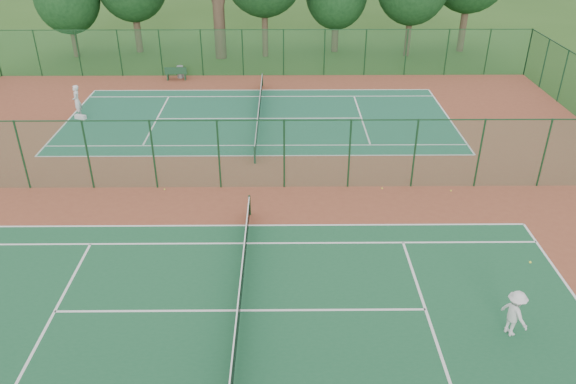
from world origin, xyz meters
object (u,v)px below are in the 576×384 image
(player_near, at_px, (515,313))
(player_far, at_px, (77,101))
(trash_bin, at_px, (180,72))
(kit_bag, at_px, (80,117))
(bench, at_px, (176,73))

(player_near, distance_m, player_far, 28.27)
(trash_bin, height_order, kit_bag, trash_bin)
(player_near, bearing_deg, kit_bag, 21.65)
(trash_bin, bearing_deg, player_near, -61.27)
(player_far, bearing_deg, kit_bag, 15.18)
(player_far, distance_m, trash_bin, 9.49)
(bench, height_order, kit_bag, bench)
(trash_bin, xyz_separation_m, kit_bag, (-4.91, -8.46, -0.31))
(trash_bin, bearing_deg, kit_bag, -120.11)
(kit_bag, bearing_deg, bench, 80.19)
(trash_bin, distance_m, bench, 0.63)
(trash_bin, bearing_deg, player_far, -122.76)
(player_near, height_order, kit_bag, player_near)
(player_far, height_order, bench, player_far)
(bench, xyz_separation_m, kit_bag, (-4.69, -7.88, -0.38))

